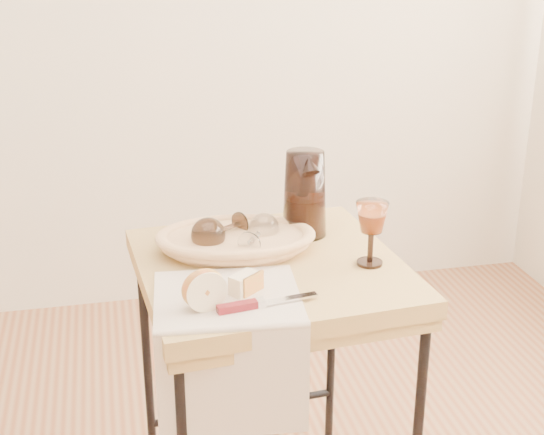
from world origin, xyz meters
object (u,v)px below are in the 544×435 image
object	(u,v)px
goblet_lying_a	(222,230)
pitcher	(305,194)
tea_towel	(227,297)
table_knife	(264,302)
side_table	(270,400)
apple_half	(203,288)
bread_basket	(236,242)
wine_goblet	(371,233)
goblet_lying_b	(258,234)

from	to	relation	value
goblet_lying_a	pitcher	xyz separation A→B (m)	(0.22, 0.06, 0.06)
tea_towel	table_knife	world-z (taller)	table_knife
side_table	apple_half	size ratio (longest dim) A/B	8.19
bread_basket	wine_goblet	distance (m)	0.33
side_table	apple_half	world-z (taller)	apple_half
apple_half	table_knife	size ratio (longest dim) A/B	0.44
tea_towel	bread_basket	size ratio (longest dim) A/B	0.91
goblet_lying_a	goblet_lying_b	size ratio (longest dim) A/B	1.14
side_table	goblet_lying_a	bearing A→B (deg)	136.01
goblet_lying_a	pitcher	distance (m)	0.23
tea_towel	wine_goblet	size ratio (longest dim) A/B	1.98
apple_half	table_knife	xyz separation A→B (m)	(0.12, -0.02, -0.03)
bread_basket	pitcher	size ratio (longest dim) A/B	1.32
goblet_lying_b	apple_half	bearing A→B (deg)	178.72
pitcher	bread_basket	bearing A→B (deg)	-162.07
side_table	table_knife	size ratio (longest dim) A/B	3.57
bread_basket	goblet_lying_b	size ratio (longest dim) A/B	2.87
side_table	wine_goblet	world-z (taller)	wine_goblet
wine_goblet	side_table	bearing A→B (deg)	164.42
goblet_lying_a	wine_goblet	size ratio (longest dim) A/B	0.87
side_table	pitcher	xyz separation A→B (m)	(0.12, 0.15, 0.49)
goblet_lying_a	table_knife	bearing A→B (deg)	62.86
pitcher	table_knife	bearing A→B (deg)	-119.04
bread_basket	table_knife	bearing A→B (deg)	-82.28
wine_goblet	goblet_lying_a	bearing A→B (deg)	154.00
side_table	wine_goblet	xyz separation A→B (m)	(0.22, -0.06, 0.46)
goblet_lying_b	table_knife	size ratio (longest dim) A/B	0.55
pitcher	side_table	bearing A→B (deg)	-131.69
pitcher	wine_goblet	size ratio (longest dim) A/B	1.66
wine_goblet	apple_half	distance (m)	0.43
table_knife	apple_half	bearing A→B (deg)	162.10
bread_basket	table_knife	size ratio (longest dim) A/B	1.59
bread_basket	wine_goblet	world-z (taller)	wine_goblet
pitcher	tea_towel	bearing A→B (deg)	-131.44
goblet_lying_b	apple_half	world-z (taller)	apple_half
bread_basket	goblet_lying_b	xyz separation A→B (m)	(0.05, -0.02, 0.03)
bread_basket	goblet_lying_a	world-z (taller)	goblet_lying_a
side_table	tea_towel	world-z (taller)	tea_towel
table_knife	side_table	bearing A→B (deg)	65.66
pitcher	table_knife	size ratio (longest dim) A/B	1.20
side_table	goblet_lying_b	xyz separation A→B (m)	(-0.02, 0.06, 0.43)
goblet_lying_b	pitcher	size ratio (longest dim) A/B	0.46
side_table	table_knife	xyz separation A→B (m)	(-0.06, -0.22, 0.40)
side_table	apple_half	xyz separation A→B (m)	(-0.18, -0.20, 0.43)
goblet_lying_a	apple_half	xyz separation A→B (m)	(-0.09, -0.30, -0.00)
tea_towel	bread_basket	xyz separation A→B (m)	(0.06, 0.24, 0.02)
side_table	goblet_lying_b	bearing A→B (deg)	106.21
wine_goblet	table_knife	distance (m)	0.33
tea_towel	wine_goblet	xyz separation A→B (m)	(0.35, 0.10, 0.08)
side_table	tea_towel	xyz separation A→B (m)	(-0.13, -0.16, 0.39)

